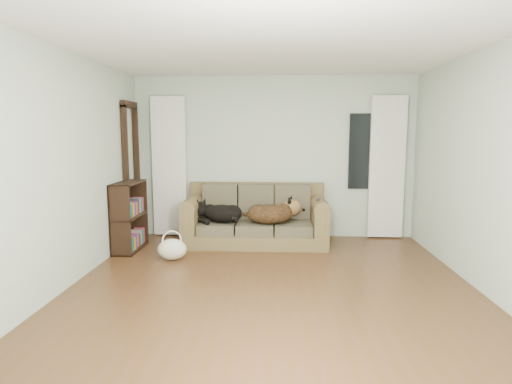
{
  "coord_description": "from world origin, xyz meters",
  "views": [
    {
      "loc": [
        0.04,
        -4.46,
        1.71
      ],
      "look_at": [
        -0.25,
        1.6,
        0.86
      ],
      "focal_mm": 30.0,
      "sensor_mm": 36.0,
      "label": 1
    }
  ],
  "objects_px": {
    "sofa": "(255,215)",
    "bookshelf": "(129,216)",
    "dog_black_lab": "(220,213)",
    "tote_bag": "(172,248)",
    "dog_shepherd": "(272,214)"
  },
  "relations": [
    {
      "from": "dog_shepherd",
      "to": "bookshelf",
      "type": "relative_size",
      "value": 0.72
    },
    {
      "from": "dog_black_lab",
      "to": "tote_bag",
      "type": "height_order",
      "value": "dog_black_lab"
    },
    {
      "from": "bookshelf",
      "to": "sofa",
      "type": "bearing_deg",
      "value": 14.12
    },
    {
      "from": "sofa",
      "to": "dog_shepherd",
      "type": "distance_m",
      "value": 0.28
    },
    {
      "from": "dog_black_lab",
      "to": "tote_bag",
      "type": "xyz_separation_m",
      "value": [
        -0.54,
        -0.83,
        -0.32
      ]
    },
    {
      "from": "tote_bag",
      "to": "dog_shepherd",
      "type": "bearing_deg",
      "value": 30.56
    },
    {
      "from": "dog_shepherd",
      "to": "dog_black_lab",
      "type": "bearing_deg",
      "value": -9.26
    },
    {
      "from": "tote_bag",
      "to": "sofa",
      "type": "bearing_deg",
      "value": 39.75
    },
    {
      "from": "dog_shepherd",
      "to": "bookshelf",
      "type": "xyz_separation_m",
      "value": [
        -2.08,
        -0.32,
        0.01
      ]
    },
    {
      "from": "dog_shepherd",
      "to": "bookshelf",
      "type": "distance_m",
      "value": 2.1
    },
    {
      "from": "dog_black_lab",
      "to": "bookshelf",
      "type": "bearing_deg",
      "value": -140.16
    },
    {
      "from": "sofa",
      "to": "dog_black_lab",
      "type": "relative_size",
      "value": 3.37
    },
    {
      "from": "sofa",
      "to": "bookshelf",
      "type": "height_order",
      "value": "bookshelf"
    },
    {
      "from": "dog_shepherd",
      "to": "bookshelf",
      "type": "bearing_deg",
      "value": 2.31
    },
    {
      "from": "sofa",
      "to": "bookshelf",
      "type": "distance_m",
      "value": 1.87
    }
  ]
}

